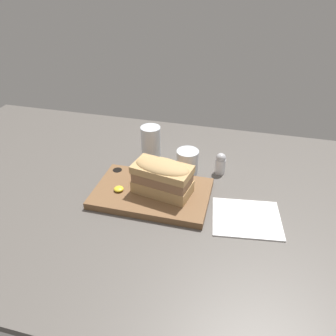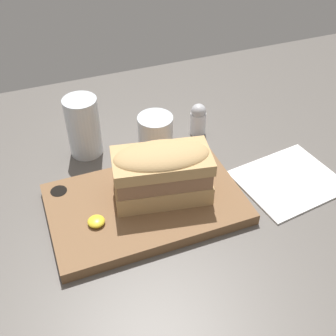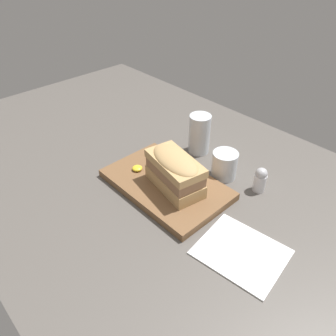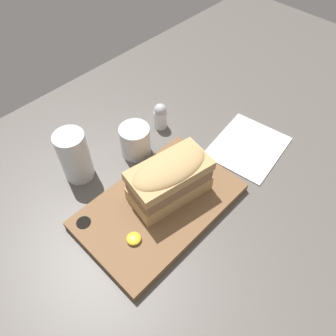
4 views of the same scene
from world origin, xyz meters
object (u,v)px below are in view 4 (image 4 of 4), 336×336
(serving_board, at_px, (159,206))
(salt_shaker, at_px, (160,116))
(sandwich, at_px, (169,178))
(wine_glass, at_px, (135,142))
(water_glass, at_px, (75,159))
(napkin, at_px, (248,147))

(serving_board, relative_size, salt_shaker, 4.67)
(sandwich, height_order, salt_shaker, sandwich)
(serving_board, xyz_separation_m, sandwich, (0.03, 0.00, 0.07))
(wine_glass, height_order, salt_shaker, wine_glass)
(water_glass, height_order, napkin, water_glass)
(sandwich, xyz_separation_m, wine_glass, (0.04, 0.15, -0.04))
(wine_glass, distance_m, napkin, 0.28)
(serving_board, bearing_deg, salt_shaker, 44.33)
(water_glass, relative_size, salt_shaker, 1.74)
(napkin, bearing_deg, water_glass, 145.93)
(napkin, height_order, salt_shaker, salt_shaker)
(water_glass, bearing_deg, napkin, -34.07)
(wine_glass, xyz_separation_m, salt_shaker, (0.11, 0.02, 0.00))
(sandwich, bearing_deg, serving_board, -177.11)
(sandwich, distance_m, salt_shaker, 0.23)
(sandwich, relative_size, wine_glass, 2.26)
(serving_board, bearing_deg, napkin, -6.50)
(salt_shaker, bearing_deg, napkin, -64.72)
(sandwich, xyz_separation_m, salt_shaker, (0.15, 0.18, -0.04))
(napkin, bearing_deg, sandwich, 172.26)
(sandwich, bearing_deg, salt_shaker, 49.78)
(wine_glass, bearing_deg, sandwich, -105.58)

